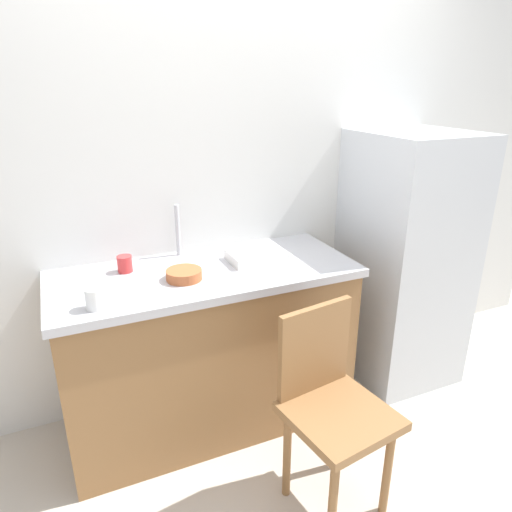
# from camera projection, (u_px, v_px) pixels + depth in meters

# --- Properties ---
(ground_plane) EXTENTS (8.00, 8.00, 0.00)m
(ground_plane) POSITION_uv_depth(u_px,v_px,m) (317.00, 486.00, 2.14)
(ground_plane) COLOR #BCB2A3
(back_wall) EXTENTS (4.80, 0.10, 2.42)m
(back_wall) POSITION_uv_depth(u_px,v_px,m) (234.00, 184.00, 2.56)
(back_wall) COLOR silver
(back_wall) RESTS_ON ground_plane
(cabinet_base) EXTENTS (1.44, 0.60, 0.85)m
(cabinet_base) POSITION_uv_depth(u_px,v_px,m) (209.00, 351.00, 2.44)
(cabinet_base) COLOR olive
(cabinet_base) RESTS_ON ground_plane
(countertop) EXTENTS (1.48, 0.64, 0.04)m
(countertop) POSITION_uv_depth(u_px,v_px,m) (205.00, 273.00, 2.28)
(countertop) COLOR #B7B7BC
(countertop) RESTS_ON cabinet_base
(faucet) EXTENTS (0.02, 0.02, 0.27)m
(faucet) POSITION_uv_depth(u_px,v_px,m) (178.00, 230.00, 2.41)
(faucet) COLOR #B7B7BC
(faucet) RESTS_ON countertop
(refrigerator) EXTENTS (0.59, 0.63, 1.49)m
(refrigerator) POSITION_uv_depth(u_px,v_px,m) (404.00, 260.00, 2.77)
(refrigerator) COLOR silver
(refrigerator) RESTS_ON ground_plane
(chair) EXTENTS (0.46, 0.46, 0.89)m
(chair) POSITION_uv_depth(u_px,v_px,m) (330.00, 402.00, 1.93)
(chair) COLOR olive
(chair) RESTS_ON ground_plane
(dish_tray) EXTENTS (0.28, 0.20, 0.05)m
(dish_tray) POSITION_uv_depth(u_px,v_px,m) (256.00, 256.00, 2.38)
(dish_tray) COLOR white
(dish_tray) RESTS_ON countertop
(terracotta_bowl) EXTENTS (0.17, 0.17, 0.05)m
(terracotta_bowl) POSITION_uv_depth(u_px,v_px,m) (184.00, 275.00, 2.15)
(terracotta_bowl) COLOR #B25B33
(terracotta_bowl) RESTS_ON countertop
(cup_red) EXTENTS (0.07, 0.07, 0.08)m
(cup_red) POSITION_uv_depth(u_px,v_px,m) (125.00, 264.00, 2.23)
(cup_red) COLOR red
(cup_red) RESTS_ON countertop
(cup_white) EXTENTS (0.07, 0.07, 0.09)m
(cup_white) POSITION_uv_depth(u_px,v_px,m) (95.00, 299.00, 1.87)
(cup_white) COLOR white
(cup_white) RESTS_ON countertop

